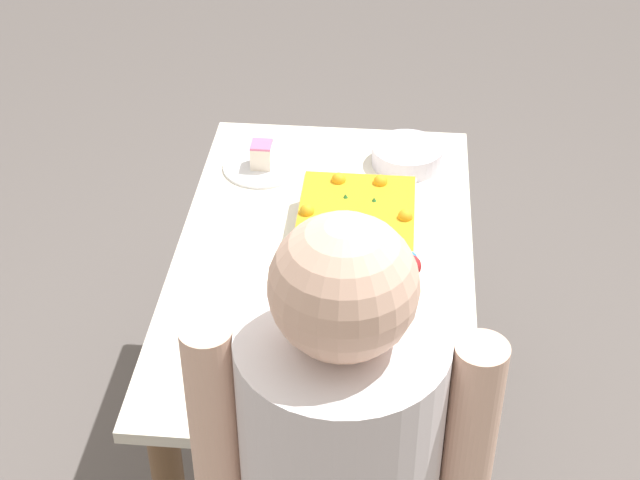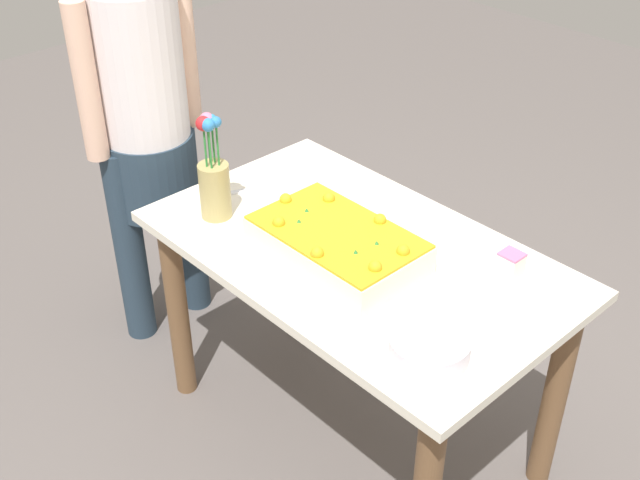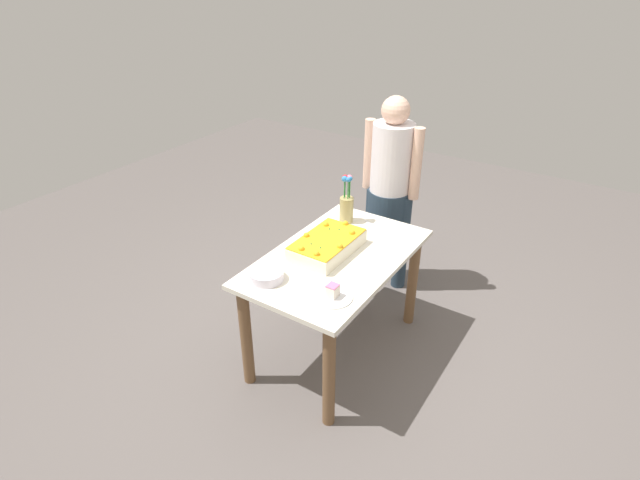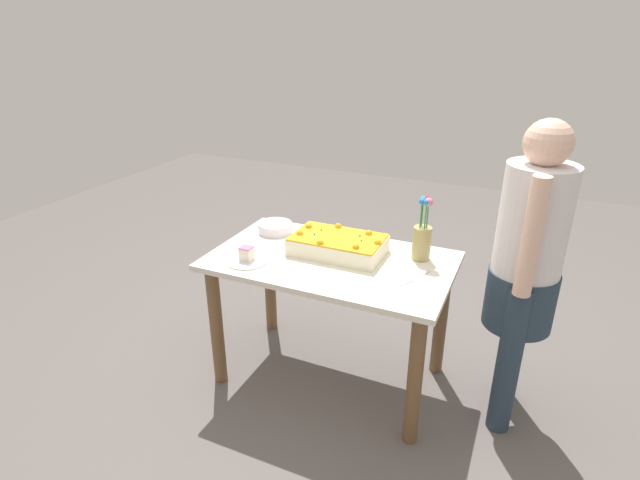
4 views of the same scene
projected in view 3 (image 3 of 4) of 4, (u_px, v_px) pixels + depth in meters
ground_plane at (335, 348)px, 3.37m from camera, size 8.00×8.00×0.00m
dining_table at (337, 275)px, 3.07m from camera, size 1.23×0.73×0.73m
sheet_cake at (327, 245)px, 3.02m from camera, size 0.47×0.29×0.12m
serving_plate_with_slice at (333, 294)px, 2.63m from camera, size 0.22×0.22×0.08m
cake_knife at (376, 227)px, 3.32m from camera, size 0.10×0.21×0.00m
flower_vase at (347, 205)px, 3.34m from camera, size 0.09×0.09×0.33m
fruit_bowl at (266, 275)px, 2.77m from camera, size 0.20×0.20×0.06m
person_standing at (390, 183)px, 3.66m from camera, size 0.31×0.45×1.49m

